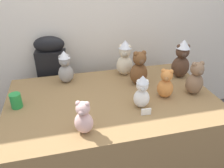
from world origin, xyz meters
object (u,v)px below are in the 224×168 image
object	(u,v)px
instrument_case	(55,86)
teddy_bear_cocoa	(181,59)
teddy_bear_ash	(65,67)
teddy_bear_mocha	(195,79)
teddy_bear_blush	(84,118)
party_cup_green	(16,101)
teddy_bear_ginger	(166,84)
teddy_bear_chestnut	(139,69)
teddy_bear_snow	(142,92)
display_table	(112,133)
teddy_bear_cream	(125,58)

from	to	relation	value
instrument_case	teddy_bear_cocoa	world-z (taller)	teddy_bear_cocoa
teddy_bear_ash	teddy_bear_mocha	distance (m)	1.06
teddy_bear_blush	party_cup_green	xyz separation A→B (m)	(-0.44, 0.38, -0.05)
instrument_case	teddy_bear_ginger	distance (m)	1.14
party_cup_green	teddy_bear_ginger	bearing A→B (deg)	-6.39
instrument_case	teddy_bear_chestnut	world-z (taller)	instrument_case
teddy_bear_blush	teddy_bear_mocha	size ratio (longest dim) A/B	0.83
party_cup_green	instrument_case	bearing A→B (deg)	66.52
teddy_bear_ginger	teddy_bear_ash	size ratio (longest dim) A/B	0.83
teddy_bear_ginger	teddy_bear_mocha	xyz separation A→B (m)	(0.25, -0.00, 0.02)
teddy_bear_snow	teddy_bear_blush	distance (m)	0.47
display_table	party_cup_green	size ratio (longest dim) A/B	14.58
teddy_bear_snow	teddy_bear_mocha	size ratio (longest dim) A/B	0.93
teddy_bear_blush	party_cup_green	size ratio (longest dim) A/B	2.06
teddy_bear_mocha	party_cup_green	size ratio (longest dim) A/B	2.49
teddy_bear_ash	teddy_bear_ginger	bearing A→B (deg)	-29.74
instrument_case	teddy_bear_ginger	xyz separation A→B (m)	(0.84, -0.71, 0.29)
teddy_bear_chestnut	teddy_bear_mocha	world-z (taller)	teddy_bear_chestnut
instrument_case	teddy_bear_ginger	size ratio (longest dim) A/B	4.38
teddy_bear_snow	teddy_bear_mocha	bearing A→B (deg)	24.38
teddy_bear_snow	teddy_bear_blush	world-z (taller)	teddy_bear_snow
teddy_bear_blush	teddy_bear_cocoa	xyz separation A→B (m)	(0.94, 0.55, 0.06)
display_table	party_cup_green	distance (m)	0.81
instrument_case	teddy_bear_ash	xyz separation A→B (m)	(0.12, -0.28, 0.32)
teddy_bear_blush	party_cup_green	bearing A→B (deg)	159.93
display_table	teddy_bear_blush	size ratio (longest dim) A/B	7.06
teddy_bear_mocha	party_cup_green	distance (m)	1.35
display_table	instrument_case	bearing A→B (deg)	125.52
party_cup_green	teddy_bear_blush	bearing A→B (deg)	-41.24
display_table	instrument_case	size ratio (longest dim) A/B	1.53
teddy_bear_ash	teddy_bear_mocha	world-z (taller)	teddy_bear_ash
teddy_bear_snow	teddy_bear_chestnut	bearing A→B (deg)	88.27
teddy_bear_ash	teddy_bear_cream	bearing A→B (deg)	3.82
party_cup_green	teddy_bear_snow	bearing A→B (deg)	-13.30
instrument_case	teddy_bear_mocha	world-z (taller)	instrument_case
display_table	teddy_bear_ginger	distance (m)	0.62
teddy_bear_ginger	teddy_bear_blush	distance (m)	0.71
party_cup_green	teddy_bear_chestnut	bearing A→B (deg)	7.78
display_table	teddy_bear_cream	distance (m)	0.67
instrument_case	teddy_bear_ash	world-z (taller)	instrument_case
teddy_bear_snow	teddy_bear_cocoa	size ratio (longest dim) A/B	0.73
teddy_bear_cocoa	display_table	bearing A→B (deg)	-151.95
instrument_case	teddy_bear_chestnut	size ratio (longest dim) A/B	3.52
teddy_bear_blush	teddy_bear_snow	bearing A→B (deg)	43.39
instrument_case	teddy_bear_blush	bearing A→B (deg)	-73.30
display_table	teddy_bear_cream	xyz separation A→B (m)	(0.21, 0.37, 0.51)
teddy_bear_snow	teddy_bear_cream	distance (m)	0.54
instrument_case	teddy_bear_snow	size ratio (longest dim) A/B	4.13
instrument_case	teddy_bear_mocha	xyz separation A→B (m)	(1.09, -0.71, 0.31)
teddy_bear_snow	teddy_bear_ginger	bearing A→B (deg)	35.12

